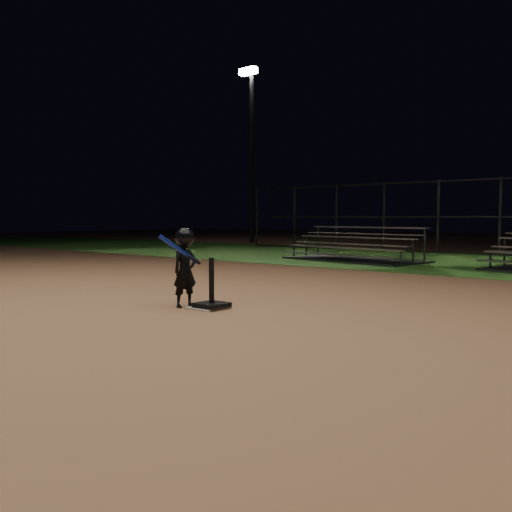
{
  "coord_description": "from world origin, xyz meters",
  "views": [
    {
      "loc": [
        5.1,
        -5.09,
        1.21
      ],
      "look_at": [
        0.0,
        1.0,
        0.65
      ],
      "focal_mm": 38.06,
      "sensor_mm": 36.0,
      "label": 1
    }
  ],
  "objects_px": {
    "bleacher_left": "(354,254)",
    "child_batter": "(185,265)",
    "home_plate": "(208,308)",
    "light_pole_left": "(251,140)",
    "batting_tee": "(212,299)"
  },
  "relations": [
    {
      "from": "bleacher_left",
      "to": "home_plate",
      "type": "bearing_deg",
      "value": -63.94
    },
    {
      "from": "home_plate",
      "to": "batting_tee",
      "type": "height_order",
      "value": "batting_tee"
    },
    {
      "from": "home_plate",
      "to": "batting_tee",
      "type": "bearing_deg",
      "value": 7.0
    },
    {
      "from": "bleacher_left",
      "to": "light_pole_left",
      "type": "bearing_deg",
      "value": 154.08
    },
    {
      "from": "child_batter",
      "to": "bleacher_left",
      "type": "relative_size",
      "value": 0.26
    },
    {
      "from": "home_plate",
      "to": "child_batter",
      "type": "distance_m",
      "value": 0.66
    },
    {
      "from": "home_plate",
      "to": "child_batter",
      "type": "xyz_separation_m",
      "value": [
        -0.32,
        -0.11,
        0.56
      ]
    },
    {
      "from": "home_plate",
      "to": "bleacher_left",
      "type": "distance_m",
      "value": 8.78
    },
    {
      "from": "light_pole_left",
      "to": "child_batter",
      "type": "bearing_deg",
      "value": -52.2
    },
    {
      "from": "batting_tee",
      "to": "light_pole_left",
      "type": "height_order",
      "value": "light_pole_left"
    },
    {
      "from": "home_plate",
      "to": "batting_tee",
      "type": "relative_size",
      "value": 0.68
    },
    {
      "from": "bleacher_left",
      "to": "child_batter",
      "type": "bearing_deg",
      "value": -66.15
    },
    {
      "from": "batting_tee",
      "to": "child_batter",
      "type": "height_order",
      "value": "child_batter"
    },
    {
      "from": "batting_tee",
      "to": "child_batter",
      "type": "bearing_deg",
      "value": -162.28
    },
    {
      "from": "child_batter",
      "to": "light_pole_left",
      "type": "relative_size",
      "value": 0.13
    }
  ]
}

